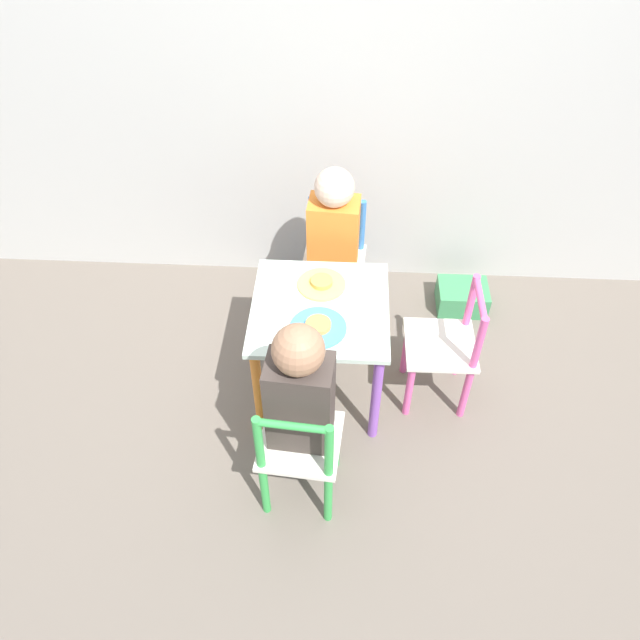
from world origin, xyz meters
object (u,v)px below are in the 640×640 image
child_back (333,238)px  plate_front (318,327)px  chair_pink (446,348)px  chair_blue (334,263)px  kids_table (320,323)px  chair_green (299,451)px  plate_back (322,284)px  storage_bin (462,297)px  child_front (301,398)px

child_back → plate_front: size_ratio=3.89×
plate_front → chair_pink: bearing=13.5°
chair_pink → plate_front: chair_pink is taller
chair_blue → child_back: 0.19m
kids_table → chair_green: (-0.04, -0.47, -0.11)m
plate_front → plate_back: size_ratio=1.10×
child_back → plate_back: child_back is taller
chair_pink → storage_bin: size_ratio=2.40×
chair_pink → child_front: size_ratio=0.68×
chair_pink → child_back: bearing=-133.0°
child_back → plate_back: bearing=-91.6°
child_back → plate_front: 0.52m
chair_green → child_back: size_ratio=0.71×
chair_pink → plate_front: 0.53m
chair_green → chair_pink: size_ratio=1.00×
child_back → plate_back: 0.30m
chair_green → chair_pink: 0.70m
chair_green → child_front: bearing=-90.0°
chair_green → chair_blue: size_ratio=1.00×
child_front → child_back: size_ratio=1.04×
chair_green → child_back: bearing=-89.6°
chair_blue → chair_green: bearing=-90.4°
chair_green → plate_front: 0.42m
chair_pink → plate_back: chair_pink is taller
chair_pink → child_front: bearing=-51.4°
kids_table → chair_green: size_ratio=0.91×
chair_pink → child_back: 0.62m
plate_back → storage_bin: plate_back is taller
chair_pink → child_back: child_back is taller
chair_green → kids_table: bearing=-90.0°
kids_table → chair_blue: bearing=85.7°
chair_green → storage_bin: chair_green is taller
kids_table → child_front: size_ratio=0.62×
child_back → storage_bin: 0.71m
storage_bin → chair_green: bearing=-124.1°
child_front → child_back: (0.07, 0.81, -0.02)m
chair_green → chair_pink: bearing=-132.2°
plate_back → kids_table: bearing=-90.0°
plate_front → plate_back: bearing=90.0°
chair_green → plate_back: chair_green is taller
chair_pink → kids_table: bearing=-90.0°
chair_green → plate_back: (0.04, 0.58, 0.21)m
plate_front → plate_back: (0.00, 0.22, 0.00)m
plate_front → plate_back: same height
plate_front → storage_bin: size_ratio=0.87×
plate_back → child_back: bearing=84.1°
chair_blue → plate_back: 0.42m
plate_back → plate_front: bearing=-90.0°
child_back → chair_pink: bearing=-38.2°
kids_table → plate_front: plate_front is taller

